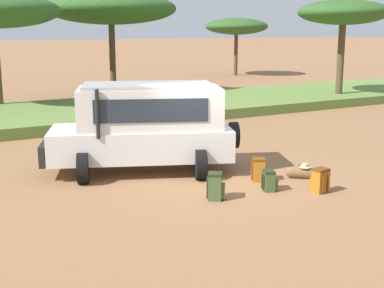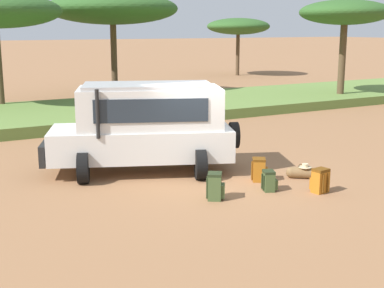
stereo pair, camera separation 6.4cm
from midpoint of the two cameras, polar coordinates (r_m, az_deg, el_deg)
name	(u,v)px [view 1 (the left image)]	position (r m, az deg, el deg)	size (l,w,h in m)	color
ground_plane	(204,178)	(14.23, 1.16, -3.67)	(320.00, 320.00, 0.00)	#936642
grass_bank	(77,113)	(24.04, -12.26, 3.20)	(120.00, 7.00, 0.44)	olive
safari_vehicle	(145,126)	(14.67, -5.18, 1.96)	(5.39, 3.80, 2.44)	silver
backpack_beside_front_wheel	(269,181)	(13.24, 8.10, -3.91)	(0.43, 0.44, 0.51)	#42562D
backpack_cluster_center	(259,170)	(14.03, 7.05, -2.75)	(0.51, 0.50, 0.61)	#B26619
backpack_near_rear_wheel	(320,181)	(13.34, 13.36, -3.82)	(0.41, 0.42, 0.59)	#B26619
backpack_outermost	(216,186)	(12.44, 2.38, -4.55)	(0.51, 0.49, 0.64)	#42562D
duffel_bag_low_black_case	(301,172)	(14.49, 11.42, -2.98)	(0.68, 0.60, 0.40)	brown
acacia_tree_right_mid	(111,9)	(30.86, -8.70, 14.07)	(7.32, 7.05, 5.82)	brown
acacia_tree_far_right	(343,13)	(29.67, 15.77, 13.28)	(4.70, 4.76, 5.33)	brown
acacia_tree_distant_right	(236,27)	(44.96, 4.71, 12.38)	(5.05, 5.38, 4.67)	brown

